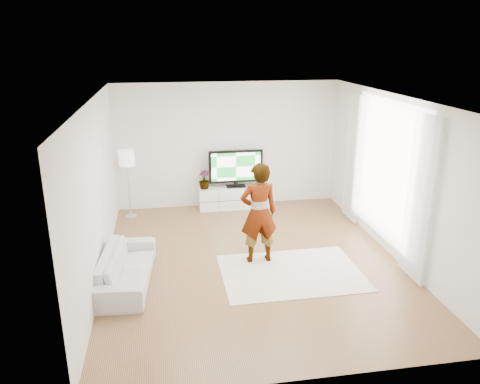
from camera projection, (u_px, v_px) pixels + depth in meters
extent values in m
plane|color=olive|center=(252.00, 261.00, 8.13)|extent=(6.00, 6.00, 0.00)
plane|color=white|center=(254.00, 99.00, 7.25)|extent=(6.00, 6.00, 0.00)
cube|color=white|center=(96.00, 193.00, 7.30)|extent=(0.02, 6.00, 2.80)
cube|color=white|center=(395.00, 178.00, 8.08)|extent=(0.02, 6.00, 2.80)
cube|color=white|center=(228.00, 145.00, 10.50)|extent=(5.00, 0.02, 2.80)
cube|color=white|center=(308.00, 270.00, 4.88)|extent=(5.00, 0.02, 2.80)
cube|color=white|center=(386.00, 170.00, 8.34)|extent=(0.01, 2.60, 2.50)
cube|color=white|center=(420.00, 200.00, 7.14)|extent=(0.04, 0.70, 2.60)
cube|color=white|center=(353.00, 158.00, 9.58)|extent=(0.04, 0.70, 2.60)
cube|color=white|center=(236.00, 197.00, 10.67)|extent=(1.70, 0.48, 0.48)
cube|color=black|center=(238.00, 200.00, 10.44)|extent=(1.65, 0.00, 0.01)
cube|color=black|center=(219.00, 202.00, 10.37)|extent=(0.01, 0.00, 0.42)
cube|color=black|center=(256.00, 199.00, 10.51)|extent=(0.01, 0.00, 0.42)
cube|color=black|center=(236.00, 186.00, 10.62)|extent=(0.44, 0.24, 0.02)
cube|color=black|center=(236.00, 184.00, 10.60)|extent=(0.09, 0.05, 0.09)
cube|color=black|center=(236.00, 166.00, 10.47)|extent=(1.22, 0.07, 0.74)
cube|color=#178F2C|center=(236.00, 167.00, 10.43)|extent=(1.11, 0.01, 0.63)
cube|color=white|center=(268.00, 181.00, 10.67)|extent=(0.06, 0.16, 0.21)
cube|color=#4CB2FF|center=(269.00, 181.00, 10.59)|extent=(0.01, 0.00, 0.12)
imported|color=#3F7238|center=(204.00, 180.00, 10.41)|extent=(0.27, 0.27, 0.42)
cube|color=#EFE3CC|center=(291.00, 273.00, 7.73)|extent=(2.30, 1.66, 0.01)
imported|color=#334772|center=(259.00, 213.00, 7.88)|extent=(0.66, 0.45, 1.75)
imported|color=beige|center=(126.00, 268.00, 7.34)|extent=(0.89, 1.92, 0.54)
cylinder|color=silver|center=(131.00, 216.00, 10.16)|extent=(0.25, 0.25, 0.02)
cylinder|color=silver|center=(129.00, 191.00, 9.98)|extent=(0.03, 0.03, 1.13)
cylinder|color=white|center=(127.00, 158.00, 9.75)|extent=(0.33, 0.33, 0.32)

